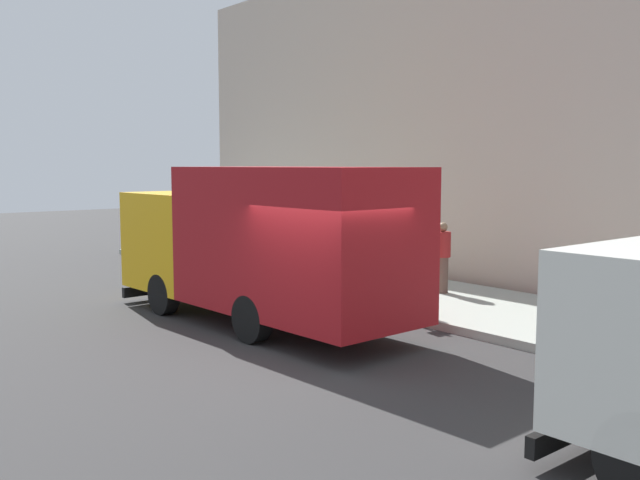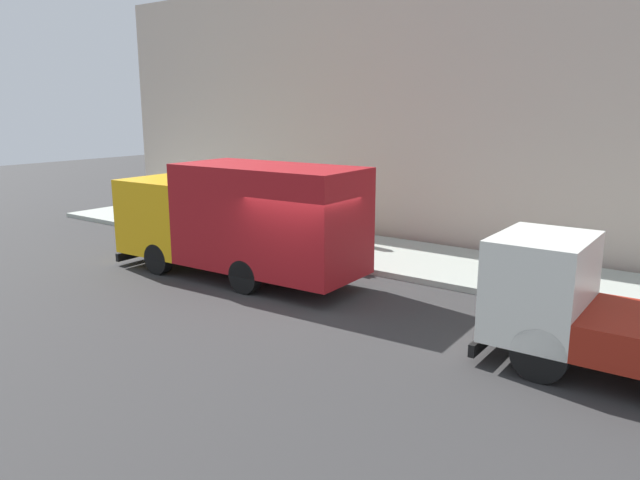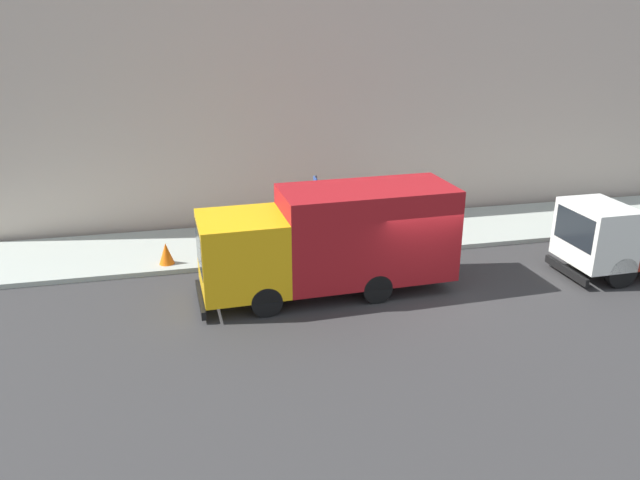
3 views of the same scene
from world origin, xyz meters
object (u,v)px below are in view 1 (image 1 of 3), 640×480
(traffic_cone_orange, at_px, (251,261))
(street_sign_post, at_px, (363,229))
(pedestrian_walking, at_px, (442,256))
(large_utility_truck, at_px, (262,241))

(traffic_cone_orange, distance_m, street_sign_post, 5.09)
(traffic_cone_orange, bearing_deg, street_sign_post, -93.24)
(pedestrian_walking, xyz_separation_m, street_sign_post, (-2.14, 0.45, 0.74))
(large_utility_truck, height_order, pedestrian_walking, large_utility_truck)
(pedestrian_walking, height_order, traffic_cone_orange, pedestrian_walking)
(traffic_cone_orange, height_order, street_sign_post, street_sign_post)
(large_utility_truck, bearing_deg, traffic_cone_orange, 56.68)
(street_sign_post, bearing_deg, large_utility_truck, 178.35)
(large_utility_truck, xyz_separation_m, street_sign_post, (2.64, -0.08, 0.09))
(large_utility_truck, bearing_deg, pedestrian_walking, -8.54)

